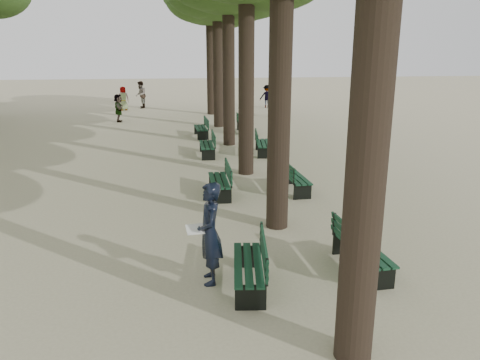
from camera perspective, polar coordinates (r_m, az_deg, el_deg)
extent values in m
plane|color=#B8B08B|center=(8.52, -1.26, -13.50)|extent=(120.00, 120.00, 0.00)
cylinder|color=#33261C|center=(5.88, 15.87, 11.10)|extent=(0.52, 0.52, 7.50)
cylinder|color=#33261C|center=(10.65, 4.94, 13.50)|extent=(0.52, 0.52, 7.50)
cylinder|color=#33261C|center=(15.56, 0.78, 14.29)|extent=(0.52, 0.52, 7.50)
cylinder|color=#33261C|center=(20.52, -1.39, 14.66)|extent=(0.52, 0.52, 7.50)
cylinder|color=#33261C|center=(25.49, -2.72, 14.88)|extent=(0.52, 0.52, 7.50)
cylinder|color=#33261C|center=(30.47, -3.62, 15.03)|extent=(0.52, 0.52, 7.50)
cube|color=black|center=(8.59, 0.98, -11.54)|extent=(0.74, 1.85, 0.45)
cube|color=black|center=(8.49, 0.99, -10.19)|extent=(0.76, 1.85, 0.04)
cube|color=black|center=(8.39, 2.93, -8.51)|extent=(0.26, 1.79, 0.40)
cube|color=black|center=(13.68, -2.57, -0.94)|extent=(0.54, 1.80, 0.45)
cube|color=black|center=(13.62, -2.58, -0.04)|extent=(0.56, 1.80, 0.04)
cube|color=black|center=(13.58, -1.42, 1.10)|extent=(0.06, 1.80, 0.40)
cube|color=black|center=(18.72, -4.08, 3.63)|extent=(0.53, 1.80, 0.45)
cube|color=black|center=(18.67, -4.10, 4.31)|extent=(0.55, 1.80, 0.04)
cube|color=black|center=(18.64, -3.25, 5.15)|extent=(0.05, 1.80, 0.40)
cube|color=black|center=(22.77, -4.81, 5.81)|extent=(0.61, 1.82, 0.45)
cube|color=black|center=(22.73, -4.82, 6.37)|extent=(0.63, 1.82, 0.04)
cube|color=black|center=(22.72, -4.13, 7.07)|extent=(0.13, 1.80, 0.40)
cube|color=black|center=(9.48, 14.70, -9.34)|extent=(0.65, 1.83, 0.45)
cube|color=black|center=(9.39, 14.80, -8.10)|extent=(0.67, 1.83, 0.04)
cube|color=black|center=(9.17, 13.34, -6.76)|extent=(0.17, 1.80, 0.40)
cube|color=black|center=(14.13, 6.73, -0.50)|extent=(0.60, 1.82, 0.45)
cube|color=black|center=(14.07, 6.76, 0.38)|extent=(0.62, 1.82, 0.04)
cube|color=black|center=(13.92, 5.69, 1.40)|extent=(0.13, 1.80, 0.40)
cube|color=black|center=(19.00, 2.87, 3.83)|extent=(0.74, 1.85, 0.45)
cube|color=black|center=(18.95, 2.88, 4.50)|extent=(0.76, 1.85, 0.04)
cube|color=black|center=(18.89, 2.04, 5.30)|extent=(0.26, 1.79, 0.40)
cube|color=black|center=(23.89, 0.62, 6.34)|extent=(0.57, 1.81, 0.45)
cube|color=black|center=(23.85, 0.62, 6.87)|extent=(0.59, 1.81, 0.04)
cube|color=black|center=(23.76, -0.05, 7.50)|extent=(0.09, 1.80, 0.40)
imported|color=black|center=(8.48, -3.69, -6.54)|extent=(0.39, 0.77, 1.90)
cube|color=white|center=(8.43, -5.41, -5.98)|extent=(0.37, 0.29, 0.12)
imported|color=#262628|center=(28.25, -14.59, 8.49)|extent=(0.46, 1.50, 1.60)
imported|color=#262628|center=(29.34, 4.18, 9.18)|extent=(0.54, 0.97, 1.57)
imported|color=#262628|center=(34.10, 3.30, 10.15)|extent=(1.07, 0.48, 1.60)
imported|color=#262628|center=(33.48, -14.04, 9.62)|extent=(0.85, 0.60, 1.61)
imported|color=#262628|center=(34.40, -12.02, 10.13)|extent=(0.38, 0.92, 1.89)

